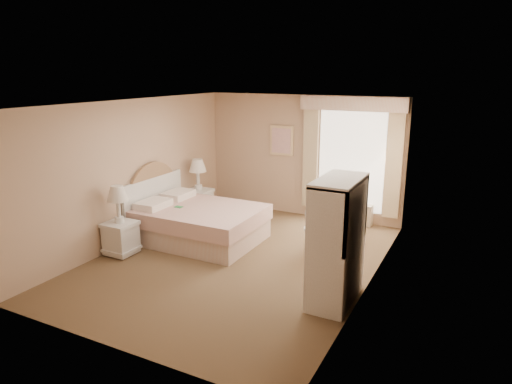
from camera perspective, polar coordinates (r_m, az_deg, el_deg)
The scene contains 9 objects.
room at distance 7.08m, azimuth -2.39°, elevation 0.90°, with size 4.21×5.51×2.51m.
window at distance 9.09m, azimuth 11.74°, elevation 4.32°, with size 2.05×0.22×2.51m.
framed_art at distance 9.60m, azimuth 3.21°, elevation 6.43°, with size 0.52×0.04×0.62m.
bed at distance 8.28m, azimuth -7.55°, elevation -3.63°, with size 2.12×1.63×1.44m.
nightstand_near at distance 7.86m, azimuth -16.62°, elevation -4.48°, with size 0.48×0.48×1.16m.
nightstand_far at distance 9.56m, azimuth -7.19°, elevation -0.42°, with size 0.50×0.50×1.20m.
round_table at distance 8.74m, azimuth 11.04°, elevation -2.00°, with size 0.65×0.65×0.69m.
cafe_chair at distance 7.68m, azimuth 7.53°, elevation -4.03°, with size 0.51×0.51×0.84m.
armoire at distance 6.05m, azimuth 10.06°, elevation -7.36°, with size 0.50×1.01×1.67m.
Camera 1 is at (3.38, -5.98, 2.96)m, focal length 32.00 mm.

